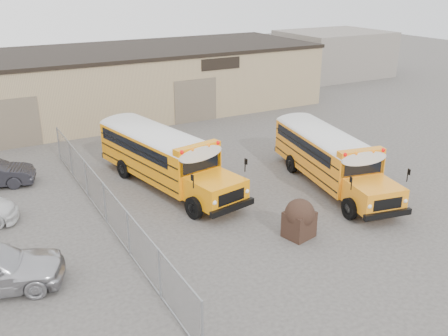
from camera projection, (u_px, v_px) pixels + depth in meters
ground at (266, 219)px, 21.16m from camera, size 120.00×120.00×0.00m
warehouse at (117, 81)px, 36.62m from camera, size 30.20×10.20×4.67m
chainlink_fence at (105, 203)px, 20.58m from camera, size 0.07×18.07×1.81m
distant_building_right at (333, 53)px, 50.77m from camera, size 10.00×8.00×4.40m
school_bus_left at (106, 127)px, 28.26m from camera, size 4.09×9.80×2.79m
school_bus_right at (283, 124)px, 29.16m from camera, size 3.86×9.32×2.66m
tarp_bundle at (299, 218)px, 19.46m from camera, size 1.26×1.18×1.60m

